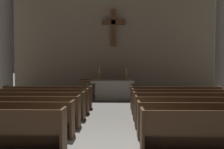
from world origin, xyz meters
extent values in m
cube|color=#422B19|center=(-0.85, -0.02, 0.47)|extent=(0.06, 0.50, 0.95)
cube|color=#422B19|center=(-2.65, 1.05, 0.42)|extent=(3.54, 0.40, 0.05)
cube|color=#422B19|center=(-2.65, 1.23, 0.20)|extent=(3.54, 0.04, 0.40)
cube|color=#422B19|center=(-0.85, 1.03, 0.47)|extent=(0.06, 0.50, 0.95)
cube|color=#422B19|center=(-2.65, 2.10, 0.42)|extent=(3.54, 0.40, 0.05)
cube|color=#422B19|center=(-2.65, 1.87, 0.70)|extent=(3.54, 0.05, 0.50)
cube|color=#422B19|center=(-2.65, 2.28, 0.20)|extent=(3.54, 0.04, 0.40)
cube|color=#422B19|center=(-0.85, 2.08, 0.47)|extent=(0.06, 0.50, 0.95)
cube|color=#422B19|center=(-2.65, 3.15, 0.42)|extent=(3.54, 0.40, 0.05)
cube|color=#422B19|center=(-2.65, 2.92, 0.70)|extent=(3.54, 0.05, 0.50)
cube|color=#422B19|center=(-2.65, 3.33, 0.20)|extent=(3.54, 0.04, 0.40)
cube|color=#422B19|center=(-0.85, 3.13, 0.47)|extent=(0.06, 0.50, 0.95)
cube|color=#422B19|center=(-2.65, 4.20, 0.42)|extent=(3.54, 0.40, 0.05)
cube|color=#422B19|center=(-2.65, 3.97, 0.70)|extent=(3.54, 0.05, 0.50)
cube|color=#422B19|center=(-2.65, 4.38, 0.20)|extent=(3.54, 0.04, 0.40)
cube|color=#422B19|center=(-0.85, 4.18, 0.47)|extent=(0.06, 0.50, 0.95)
cube|color=#422B19|center=(-2.65, 5.24, 0.42)|extent=(3.54, 0.40, 0.05)
cube|color=#422B19|center=(-2.65, 5.02, 0.70)|extent=(3.54, 0.05, 0.50)
cube|color=#422B19|center=(-2.65, 5.42, 0.20)|extent=(3.54, 0.04, 0.40)
cube|color=#422B19|center=(-0.85, 5.22, 0.47)|extent=(0.06, 0.50, 0.95)
cube|color=#422B19|center=(-4.45, 5.22, 0.47)|extent=(0.06, 0.50, 0.95)
cube|color=#422B19|center=(2.65, 0.18, 0.20)|extent=(3.54, 0.04, 0.40)
cube|color=#422B19|center=(0.85, -0.02, 0.47)|extent=(0.06, 0.50, 0.95)
cube|color=#422B19|center=(2.65, 1.05, 0.42)|extent=(3.54, 0.40, 0.05)
cube|color=#422B19|center=(2.65, 0.82, 0.70)|extent=(3.54, 0.05, 0.50)
cube|color=#422B19|center=(2.65, 1.23, 0.20)|extent=(3.54, 0.04, 0.40)
cube|color=#422B19|center=(0.85, 1.03, 0.47)|extent=(0.06, 0.50, 0.95)
cube|color=#422B19|center=(2.65, 2.10, 0.42)|extent=(3.54, 0.40, 0.05)
cube|color=#422B19|center=(2.65, 1.87, 0.70)|extent=(3.54, 0.05, 0.50)
cube|color=#422B19|center=(2.65, 2.28, 0.20)|extent=(3.54, 0.04, 0.40)
cube|color=#422B19|center=(0.85, 2.08, 0.47)|extent=(0.06, 0.50, 0.95)
cube|color=#422B19|center=(2.65, 3.15, 0.42)|extent=(3.54, 0.40, 0.05)
cube|color=#422B19|center=(2.65, 2.92, 0.70)|extent=(3.54, 0.05, 0.50)
cube|color=#422B19|center=(2.65, 3.33, 0.20)|extent=(3.54, 0.04, 0.40)
cube|color=#422B19|center=(0.85, 3.13, 0.47)|extent=(0.06, 0.50, 0.95)
cube|color=#422B19|center=(2.65, 4.20, 0.42)|extent=(3.54, 0.40, 0.05)
cube|color=#422B19|center=(2.65, 3.97, 0.70)|extent=(3.54, 0.05, 0.50)
cube|color=#422B19|center=(2.65, 4.38, 0.20)|extent=(3.54, 0.04, 0.40)
cube|color=#422B19|center=(0.85, 4.18, 0.47)|extent=(0.06, 0.50, 0.95)
cube|color=#422B19|center=(2.65, 5.24, 0.42)|extent=(3.54, 0.40, 0.05)
cube|color=#422B19|center=(2.65, 5.02, 0.70)|extent=(3.54, 0.05, 0.50)
cube|color=#422B19|center=(2.65, 5.42, 0.20)|extent=(3.54, 0.04, 0.40)
cube|color=#422B19|center=(0.85, 5.22, 0.47)|extent=(0.06, 0.50, 0.95)
cube|color=#422B19|center=(4.45, 5.22, 0.47)|extent=(0.06, 0.50, 0.95)
cube|color=gray|center=(-5.27, 7.13, 0.10)|extent=(0.89, 0.89, 0.20)
cylinder|color=gray|center=(-5.27, 7.13, 3.26)|extent=(0.63, 0.63, 6.52)
cube|color=gray|center=(5.27, 7.13, 0.10)|extent=(0.89, 0.89, 0.20)
cylinder|color=gray|center=(5.27, 7.13, 3.26)|extent=(0.63, 0.63, 6.52)
cube|color=#A8A399|center=(0.00, 7.83, 0.44)|extent=(1.76, 0.72, 0.88)
cube|color=#A8A399|center=(0.00, 7.83, 0.94)|extent=(2.20, 0.90, 0.12)
cube|color=silver|center=(0.00, 7.83, 1.00)|extent=(2.09, 0.86, 0.01)
cylinder|color=#B79338|center=(-0.70, 7.83, 1.02)|extent=(0.16, 0.16, 0.02)
cylinder|color=#B79338|center=(-0.70, 7.83, 1.19)|extent=(0.07, 0.07, 0.36)
cylinder|color=silver|center=(-0.70, 7.83, 1.52)|extent=(0.04, 0.04, 0.30)
cylinder|color=#B79338|center=(0.70, 7.83, 1.02)|extent=(0.16, 0.16, 0.02)
cylinder|color=#B79338|center=(0.70, 7.83, 1.19)|extent=(0.07, 0.07, 0.36)
cylinder|color=silver|center=(0.70, 7.83, 1.52)|extent=(0.04, 0.04, 0.30)
cube|color=gray|center=(0.00, 9.51, 3.54)|extent=(11.56, 0.25, 7.08)
cube|color=brown|center=(0.00, 9.26, 3.90)|extent=(0.25, 0.25, 2.07)
cube|color=brown|center=(0.00, 9.26, 4.21)|extent=(1.32, 0.25, 0.25)
cylinder|color=#422B19|center=(-1.28, 6.63, 0.02)|extent=(0.36, 0.36, 0.04)
cylinder|color=#422B19|center=(-1.28, 6.63, 0.53)|extent=(0.10, 0.10, 1.05)
cube|color=#422B19|center=(-1.28, 6.63, 1.08)|extent=(0.44, 0.31, 0.15)
camera|label=1|loc=(0.37, -5.50, 1.93)|focal=41.45mm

